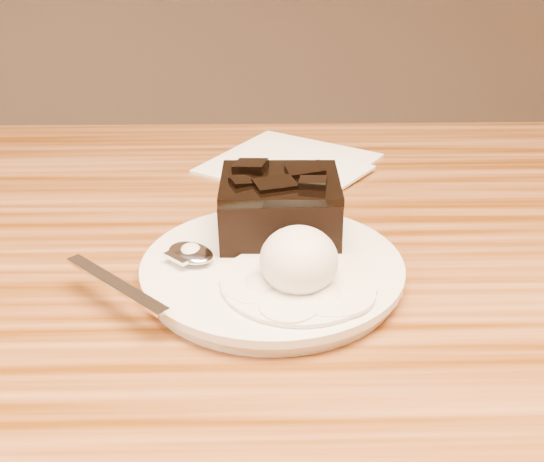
{
  "coord_description": "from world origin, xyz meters",
  "views": [
    {
      "loc": [
        0.03,
        -0.46,
        1.03
      ],
      "look_at": [
        0.04,
        0.0,
        0.79
      ],
      "focal_mm": 43.76,
      "sensor_mm": 36.0,
      "label": 1
    }
  ],
  "objects_px": {
    "plate": "(272,272)",
    "brownie": "(280,210)",
    "spoon": "(191,255)",
    "ice_cream_scoop": "(299,260)",
    "napkin": "(290,162)"
  },
  "relations": [
    {
      "from": "plate",
      "to": "brownie",
      "type": "height_order",
      "value": "brownie"
    },
    {
      "from": "spoon",
      "to": "napkin",
      "type": "height_order",
      "value": "spoon"
    },
    {
      "from": "brownie",
      "to": "napkin",
      "type": "bearing_deg",
      "value": 84.99
    },
    {
      "from": "plate",
      "to": "spoon",
      "type": "distance_m",
      "value": 0.07
    },
    {
      "from": "plate",
      "to": "brownie",
      "type": "distance_m",
      "value": 0.06
    },
    {
      "from": "ice_cream_scoop",
      "to": "spoon",
      "type": "relative_size",
      "value": 0.37
    },
    {
      "from": "ice_cream_scoop",
      "to": "napkin",
      "type": "distance_m",
      "value": 0.29
    },
    {
      "from": "plate",
      "to": "brownie",
      "type": "bearing_deg",
      "value": 81.27
    },
    {
      "from": "plate",
      "to": "ice_cream_scoop",
      "type": "xyz_separation_m",
      "value": [
        0.02,
        -0.03,
        0.03
      ]
    },
    {
      "from": "spoon",
      "to": "plate",
      "type": "bearing_deg",
      "value": -50.42
    },
    {
      "from": "brownie",
      "to": "plate",
      "type": "bearing_deg",
      "value": -98.73
    },
    {
      "from": "brownie",
      "to": "napkin",
      "type": "height_order",
      "value": "brownie"
    },
    {
      "from": "plate",
      "to": "ice_cream_scoop",
      "type": "bearing_deg",
      "value": -60.01
    },
    {
      "from": "ice_cream_scoop",
      "to": "spoon",
      "type": "height_order",
      "value": "ice_cream_scoop"
    },
    {
      "from": "brownie",
      "to": "spoon",
      "type": "relative_size",
      "value": 0.58
    }
  ]
}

